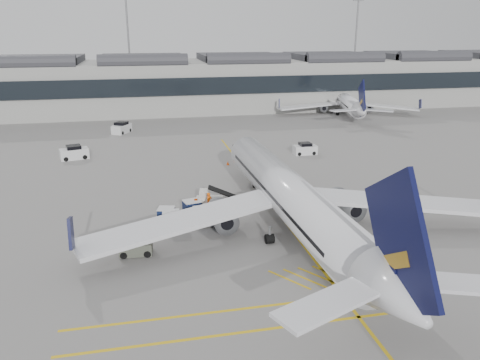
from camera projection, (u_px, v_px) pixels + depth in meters
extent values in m
plane|color=gray|center=(186.00, 248.00, 40.15)|extent=(220.00, 220.00, 0.00)
cube|color=#9E9E99|center=(153.00, 86.00, 105.45)|extent=(200.00, 20.00, 11.00)
cube|color=black|center=(155.00, 87.00, 95.65)|extent=(200.00, 0.50, 3.60)
cube|color=#38383D|center=(152.00, 58.00, 103.53)|extent=(200.00, 18.00, 1.40)
cylinder|color=slate|center=(129.00, 52.00, 115.33)|extent=(0.44, 0.44, 25.00)
cylinder|color=slate|center=(355.00, 50.00, 127.17)|extent=(0.44, 0.44, 25.00)
cube|color=slate|center=(359.00, 0.00, 123.26)|extent=(3.00, 0.60, 0.50)
cube|color=gold|center=(268.00, 200.00, 51.42)|extent=(0.25, 60.00, 0.01)
cylinder|color=silver|center=(289.00, 195.00, 43.01)|extent=(4.86, 31.96, 3.99)
cone|color=silver|center=(243.00, 148.00, 59.71)|extent=(4.11, 4.36, 3.99)
cone|color=silver|center=(401.00, 298.00, 25.79)|extent=(4.13, 5.21, 3.99)
cube|color=silver|center=(182.00, 221.00, 39.59)|extent=(18.30, 9.65, 0.37)
cube|color=silver|center=(396.00, 202.00, 44.08)|extent=(18.40, 8.78, 0.37)
cylinder|color=slate|center=(223.00, 216.00, 42.66)|extent=(2.33, 3.88, 2.23)
cylinder|color=slate|center=(347.00, 205.00, 45.40)|extent=(2.33, 3.88, 2.23)
cube|color=#0B0D34|center=(400.00, 244.00, 25.46)|extent=(0.54, 8.09, 8.89)
cylinder|color=black|center=(254.00, 185.00, 55.24)|extent=(0.32, 0.69, 0.68)
cylinder|color=black|center=(270.00, 239.00, 40.87)|extent=(0.77, 0.87, 0.85)
cylinder|color=black|center=(326.00, 233.00, 42.05)|extent=(0.77, 0.87, 0.85)
cylinder|color=silver|center=(346.00, 102.00, 102.68)|extent=(8.92, 25.54, 3.19)
cone|color=silver|center=(335.00, 93.00, 116.42)|extent=(3.89, 4.04, 3.19)
cone|color=silver|center=(362.00, 111.00, 88.52)|extent=(4.04, 4.70, 3.19)
cube|color=silver|center=(310.00, 106.00, 101.87)|extent=(14.65, 4.26, 0.30)
cube|color=silver|center=(384.00, 106.00, 101.54)|extent=(13.94, 10.09, 0.30)
cylinder|color=slate|center=(323.00, 107.00, 103.60)|extent=(2.43, 3.38, 1.78)
cylinder|color=slate|center=(368.00, 107.00, 103.41)|extent=(2.43, 3.38, 1.78)
cube|color=#0B0D34|center=(362.00, 98.00, 88.27)|extent=(1.72, 6.35, 7.11)
cylinder|color=black|center=(338.00, 106.00, 112.71)|extent=(0.36, 0.58, 0.54)
cylinder|color=black|center=(338.00, 114.00, 101.43)|extent=(0.73, 0.80, 0.68)
cylinder|color=black|center=(357.00, 114.00, 101.34)|extent=(0.73, 0.80, 0.68)
cube|color=silver|center=(215.00, 201.00, 49.98)|extent=(4.31, 2.37, 0.75)
cube|color=black|center=(225.00, 193.00, 49.73)|extent=(3.80, 1.86, 1.59)
cube|color=silver|center=(204.00, 194.00, 49.73)|extent=(1.22, 1.56, 0.97)
cylinder|color=black|center=(201.00, 205.00, 49.29)|extent=(0.50, 0.28, 0.47)
cylinder|color=black|center=(202.00, 200.00, 50.72)|extent=(0.50, 0.28, 0.47)
cylinder|color=black|center=(229.00, 205.00, 49.33)|extent=(0.50, 0.28, 0.47)
cylinder|color=black|center=(229.00, 200.00, 50.76)|extent=(0.50, 0.28, 0.47)
cube|color=gray|center=(192.00, 216.00, 46.53)|extent=(1.99, 1.77, 0.12)
cube|color=#121E47|center=(192.00, 208.00, 46.29)|extent=(1.83, 1.68, 1.45)
cube|color=silver|center=(192.00, 201.00, 46.05)|extent=(1.89, 1.74, 0.10)
cylinder|color=black|center=(187.00, 220.00, 45.79)|extent=(0.24, 0.15, 0.22)
cylinder|color=black|center=(184.00, 216.00, 46.74)|extent=(0.24, 0.15, 0.22)
cylinder|color=black|center=(201.00, 217.00, 46.37)|extent=(0.24, 0.15, 0.22)
cylinder|color=black|center=(197.00, 213.00, 47.32)|extent=(0.24, 0.15, 0.22)
cube|color=gray|center=(167.00, 223.00, 44.82)|extent=(1.94, 1.74, 0.12)
cube|color=#121E47|center=(166.00, 216.00, 44.58)|extent=(1.79, 1.65, 1.40)
cube|color=silver|center=(166.00, 208.00, 44.35)|extent=(1.85, 1.71, 0.10)
cylinder|color=black|center=(159.00, 226.00, 44.37)|extent=(0.23, 0.15, 0.21)
cylinder|color=black|center=(161.00, 221.00, 45.38)|extent=(0.23, 0.15, 0.21)
cylinder|color=black|center=(173.00, 226.00, 44.30)|extent=(0.23, 0.15, 0.21)
cylinder|color=black|center=(175.00, 222.00, 45.30)|extent=(0.23, 0.15, 0.21)
cube|color=gray|center=(203.00, 224.00, 44.55)|extent=(1.94, 1.67, 0.13)
cube|color=#121E47|center=(203.00, 216.00, 44.29)|extent=(1.78, 1.60, 1.52)
cube|color=silver|center=(203.00, 208.00, 44.05)|extent=(1.84, 1.66, 0.10)
cylinder|color=black|center=(197.00, 228.00, 43.83)|extent=(0.24, 0.13, 0.23)
cylinder|color=black|center=(194.00, 223.00, 44.86)|extent=(0.24, 0.13, 0.23)
cylinder|color=black|center=(212.00, 226.00, 44.28)|extent=(0.24, 0.13, 0.23)
cylinder|color=black|center=(209.00, 221.00, 45.32)|extent=(0.24, 0.13, 0.23)
cube|color=gray|center=(172.00, 227.00, 43.92)|extent=(1.77, 1.50, 0.12)
cube|color=#121E47|center=(171.00, 219.00, 43.67)|extent=(1.62, 1.44, 1.42)
cube|color=silver|center=(171.00, 212.00, 43.44)|extent=(1.68, 1.50, 0.10)
cylinder|color=black|center=(164.00, 230.00, 43.35)|extent=(0.22, 0.12, 0.22)
cylinder|color=black|center=(164.00, 226.00, 44.36)|extent=(0.22, 0.12, 0.22)
cylinder|color=black|center=(179.00, 230.00, 43.51)|extent=(0.22, 0.12, 0.22)
cylinder|color=black|center=(179.00, 225.00, 44.53)|extent=(0.22, 0.12, 0.22)
imported|color=#FF610D|center=(209.00, 202.00, 47.99)|extent=(0.86, 0.81, 1.97)
imported|color=#F05B0C|center=(196.00, 208.00, 46.44)|extent=(1.03, 0.84, 1.96)
cube|color=#55594C|center=(136.00, 248.00, 38.85)|extent=(2.78, 1.80, 1.06)
cube|color=#55594C|center=(136.00, 241.00, 38.65)|extent=(1.37, 1.37, 0.53)
cylinder|color=black|center=(124.00, 255.00, 38.17)|extent=(0.61, 0.31, 0.59)
cylinder|color=black|center=(125.00, 248.00, 39.47)|extent=(0.61, 0.31, 0.59)
cylinder|color=black|center=(147.00, 254.00, 38.40)|extent=(0.61, 0.31, 0.59)
cylinder|color=black|center=(148.00, 247.00, 39.70)|extent=(0.61, 0.31, 0.59)
cone|color=#F24C0A|center=(228.00, 163.00, 64.45)|extent=(0.40, 0.40, 0.56)
cone|color=#F24C0A|center=(326.00, 219.00, 45.49)|extent=(0.36, 0.36, 0.51)
cube|color=silver|center=(74.00, 154.00, 67.32)|extent=(4.26, 2.88, 1.51)
cube|color=black|center=(74.00, 148.00, 67.04)|extent=(2.35, 2.28, 0.65)
cylinder|color=black|center=(66.00, 159.00, 66.16)|extent=(0.69, 0.40, 0.65)
cylinder|color=black|center=(64.00, 156.00, 67.63)|extent=(0.69, 0.40, 0.65)
cylinder|color=black|center=(85.00, 157.00, 67.28)|extent=(0.69, 0.40, 0.65)
cylinder|color=black|center=(83.00, 154.00, 68.74)|extent=(0.69, 0.40, 0.65)
cube|color=silver|center=(122.00, 129.00, 84.06)|extent=(3.65, 4.38, 1.53)
cube|color=black|center=(121.00, 124.00, 83.77)|extent=(2.58, 2.62, 0.65)
cylinder|color=black|center=(122.00, 133.00, 82.75)|extent=(0.53, 0.69, 0.65)
cylinder|color=black|center=(114.00, 132.00, 83.26)|extent=(0.53, 0.69, 0.65)
cylinder|color=black|center=(130.00, 130.00, 85.13)|extent=(0.53, 0.69, 0.65)
cylinder|color=black|center=(122.00, 130.00, 85.63)|extent=(0.53, 0.69, 0.65)
cube|color=silver|center=(305.00, 150.00, 69.86)|extent=(3.43, 1.73, 1.33)
cube|color=black|center=(305.00, 145.00, 69.62)|extent=(1.72, 1.62, 0.57)
cylinder|color=black|center=(299.00, 154.00, 69.04)|extent=(0.57, 0.21, 0.57)
cylinder|color=black|center=(296.00, 152.00, 70.46)|extent=(0.57, 0.21, 0.57)
cylinder|color=black|center=(314.00, 153.00, 69.51)|extent=(0.57, 0.21, 0.57)
cylinder|color=black|center=(310.00, 151.00, 70.92)|extent=(0.57, 0.21, 0.57)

